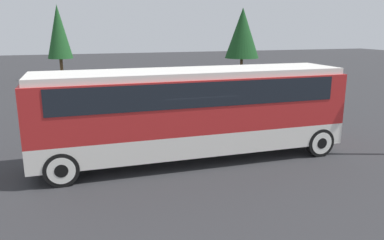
% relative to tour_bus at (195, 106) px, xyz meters
% --- Properties ---
extents(ground_plane, '(120.00, 120.00, 0.00)m').
position_rel_tour_bus_xyz_m(ground_plane, '(-0.10, 0.00, -1.96)').
color(ground_plane, '#2D2D30').
extents(tour_bus, '(10.96, 2.53, 3.25)m').
position_rel_tour_bus_xyz_m(tour_bus, '(0.00, 0.00, 0.00)').
color(tour_bus, silver).
rests_on(tour_bus, ground_plane).
extents(parked_car_near, '(4.09, 1.95, 1.44)m').
position_rel_tour_bus_xyz_m(parked_car_near, '(2.56, 8.40, -1.23)').
color(parked_car_near, '#7A6B5B').
rests_on(parked_car_near, ground_plane).
extents(parked_car_mid, '(4.54, 1.80, 1.35)m').
position_rel_tour_bus_xyz_m(parked_car_mid, '(-1.40, 6.71, -1.29)').
color(parked_car_mid, silver).
rests_on(parked_car_mid, ground_plane).
extents(tree_left, '(2.18, 2.18, 6.66)m').
position_rel_tour_bus_xyz_m(tree_left, '(-5.03, 23.65, 2.34)').
color(tree_left, brown).
rests_on(tree_left, ground_plane).
extents(tree_center, '(3.45, 3.45, 6.63)m').
position_rel_tour_bus_xyz_m(tree_center, '(12.53, 23.10, 2.18)').
color(tree_center, brown).
rests_on(tree_center, ground_plane).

